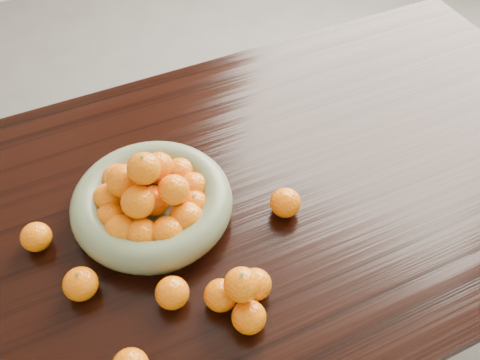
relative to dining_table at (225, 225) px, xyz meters
name	(u,v)px	position (x,y,z in m)	size (l,w,h in m)	color
ground	(229,342)	(0.00, 0.00, -0.66)	(5.00, 5.00, 0.00)	#5E5C59
dining_table	(225,225)	(0.00, 0.00, 0.00)	(2.00, 1.00, 0.75)	black
fruit_bowl	(151,201)	(-0.16, 0.03, 0.14)	(0.35, 0.35, 0.18)	#6F7D5B
orange_pyramid	(242,295)	(-0.08, -0.25, 0.13)	(0.14, 0.13, 0.11)	orange
loose_orange_0	(81,284)	(-0.35, -0.09, 0.12)	(0.07, 0.07, 0.06)	orange
loose_orange_2	(172,293)	(-0.19, -0.19, 0.12)	(0.07, 0.07, 0.06)	orange
loose_orange_3	(36,237)	(-0.40, 0.06, 0.12)	(0.06, 0.06, 0.06)	orange
loose_orange_4	(285,203)	(0.11, -0.08, 0.12)	(0.07, 0.07, 0.06)	orange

